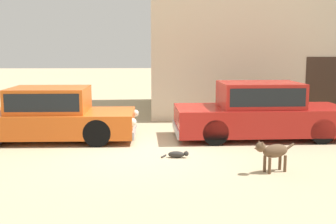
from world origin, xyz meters
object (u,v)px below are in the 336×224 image
at_px(parked_sedan_second, 260,111).
at_px(parked_sedan_nearest, 51,114).
at_px(stray_dog_spotted, 272,151).
at_px(stray_cat, 178,154).

bearing_deg(parked_sedan_second, parked_sedan_nearest, 179.48).
distance_m(parked_sedan_nearest, stray_dog_spotted, 5.87).
bearing_deg(parked_sedan_second, stray_dog_spotted, -101.06).
distance_m(parked_sedan_second, stray_cat, 3.15).
xyz_separation_m(parked_sedan_second, stray_dog_spotted, (-0.54, -3.21, -0.32)).
relative_size(parked_sedan_nearest, stray_cat, 7.17).
relative_size(parked_sedan_nearest, parked_sedan_second, 0.94).
bearing_deg(stray_cat, parked_sedan_second, 47.28).
relative_size(parked_sedan_second, stray_dog_spotted, 5.13).
relative_size(stray_dog_spotted, stray_cat, 1.48).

